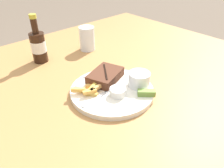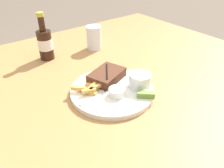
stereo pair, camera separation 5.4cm
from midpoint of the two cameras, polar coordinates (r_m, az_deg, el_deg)
name	(u,v)px [view 1 (the left image)]	position (r m, az deg, el deg)	size (l,w,h in m)	color
dining_table	(112,106)	(0.81, -1.92, -5.83)	(1.55, 1.37, 0.74)	#A87542
dinner_plate	(112,91)	(0.77, -2.02, -1.86)	(0.29, 0.29, 0.02)	silver
steak_portion	(105,76)	(0.80, -3.66, 2.11)	(0.16, 0.13, 0.04)	#512D1E
fries_pile	(92,88)	(0.75, -7.41, -1.12)	(0.13, 0.09, 0.02)	#EEB54D
coleslaw_cup	(139,78)	(0.77, 5.12, 1.40)	(0.08, 0.08, 0.05)	white
dipping_sauce_cup	(118,91)	(0.72, -0.61, -2.02)	(0.05, 0.05, 0.03)	silver
pickle_spear	(147,93)	(0.73, 6.92, -2.36)	(0.06, 0.06, 0.02)	olive
fork_utensil	(96,98)	(0.72, -6.28, -3.76)	(0.13, 0.02, 0.00)	#B7B7BC
knife_utensil	(106,83)	(0.79, -3.53, 0.13)	(0.06, 0.16, 0.01)	#B7B7BC
beer_bottle	(38,46)	(1.01, -20.17, 9.38)	(0.06, 0.06, 0.21)	black
drinking_glass	(87,38)	(1.08, -7.99, 11.67)	(0.07, 0.07, 0.11)	silver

